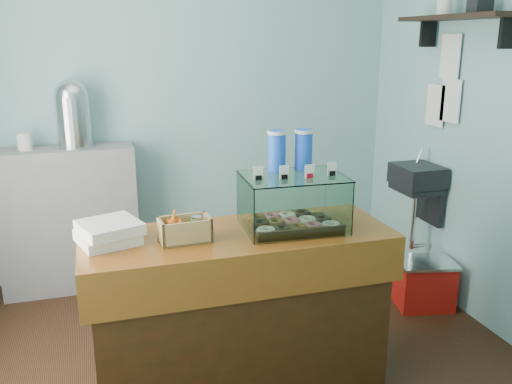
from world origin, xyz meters
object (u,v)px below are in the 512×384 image
object	(u,v)px
coffee_urn	(73,112)
red_cooler	(424,283)
counter	(239,311)
display_case	(292,197)

from	to	relation	value
coffee_urn	red_cooler	bearing A→B (deg)	-24.86
red_cooler	counter	bearing A→B (deg)	-148.82
counter	red_cooler	distance (m)	1.62
coffee_urn	red_cooler	size ratio (longest dim) A/B	1.09
counter	coffee_urn	xyz separation A→B (m)	(-0.81, 1.58, 0.90)
counter	coffee_urn	size ratio (longest dim) A/B	3.24
counter	display_case	world-z (taller)	display_case
counter	display_case	xyz separation A→B (m)	(0.30, 0.02, 0.61)
display_case	coffee_urn	bearing A→B (deg)	127.80
coffee_urn	red_cooler	distance (m)	2.81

